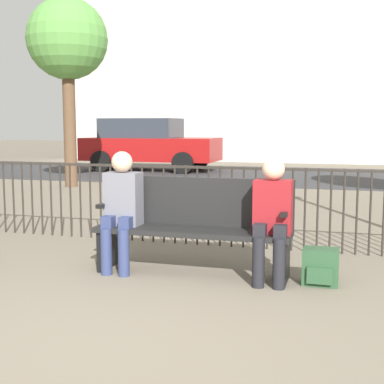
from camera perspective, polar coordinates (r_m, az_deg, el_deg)
ground_plane at (r=3.69m, az=-7.51°, el=-15.65°), size 80.00×80.00×0.00m
park_bench at (r=5.15m, az=0.25°, el=-3.23°), size 1.88×0.45×0.92m
seated_person_0 at (r=5.24m, az=-7.54°, el=-1.34°), size 0.34×0.39×1.17m
seated_person_1 at (r=4.85m, az=8.54°, el=-2.26°), size 0.34×0.39×1.14m
backpack at (r=4.97m, az=13.54°, el=-7.79°), size 0.32×0.26×0.33m
fence_railing at (r=6.28m, az=3.05°, el=-0.78°), size 9.01×0.03×0.95m
tree_0 at (r=12.80m, az=-13.16°, el=15.33°), size 1.82×1.82×4.26m
street_surface at (r=15.24m, az=10.80°, el=1.71°), size 24.00×6.00×0.01m
parked_car_0 at (r=16.82m, az=-4.68°, el=5.18°), size 4.20×1.94×1.62m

